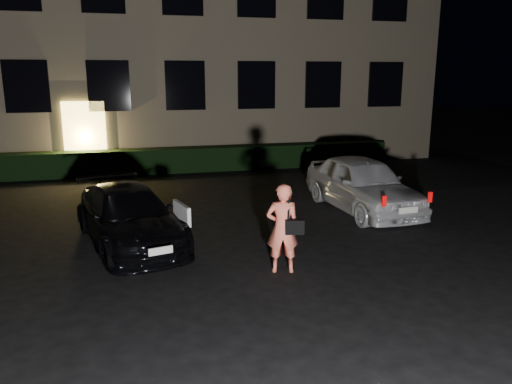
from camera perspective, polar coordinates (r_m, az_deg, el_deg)
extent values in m
plane|color=black|center=(8.14, 1.23, -11.36)|extent=(80.00, 80.00, 0.00)
cube|color=#736652|center=(22.37, -9.56, 19.83)|extent=(20.00, 8.00, 12.00)
cube|color=#FFDA5E|center=(18.26, -18.94, 5.85)|extent=(1.40, 0.10, 2.50)
cube|color=black|center=(18.36, -24.74, 10.89)|extent=(1.40, 0.10, 1.70)
cube|color=black|center=(18.09, -16.47, 11.53)|extent=(1.40, 0.10, 1.70)
cube|color=black|center=(18.18, -8.09, 11.94)|extent=(1.40, 0.10, 1.70)
cube|color=black|center=(18.65, 0.06, 12.10)|extent=(1.40, 0.10, 1.70)
cube|color=black|center=(19.45, 7.67, 12.04)|extent=(1.40, 0.10, 1.70)
cube|color=black|center=(20.55, 14.57, 11.80)|extent=(1.40, 0.10, 1.70)
cube|color=black|center=(17.99, -7.67, 3.69)|extent=(15.00, 0.70, 0.85)
imported|color=black|center=(10.48, -14.33, -2.72)|extent=(2.55, 4.26, 1.16)
cube|color=white|center=(10.00, -8.48, -2.39)|extent=(0.27, 0.82, 0.39)
cube|color=silver|center=(8.60, -10.86, -6.60)|extent=(0.42, 0.14, 0.13)
imported|color=silver|center=(12.91, 12.06, 0.93)|extent=(1.89, 4.17, 1.39)
cube|color=red|center=(10.99, 14.45, -1.02)|extent=(0.09, 0.06, 0.23)
cube|color=red|center=(11.64, 19.28, -0.57)|extent=(0.09, 0.06, 0.23)
cube|color=silver|center=(11.32, 17.00, -1.98)|extent=(0.46, 0.07, 0.14)
imported|color=#FF735A|center=(8.68, 3.05, -4.15)|extent=(0.65, 0.49, 1.59)
cube|color=black|center=(8.58, 4.43, -3.98)|extent=(0.35, 0.21, 0.25)
cube|color=black|center=(8.51, 3.73, -1.60)|extent=(0.05, 0.06, 0.49)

